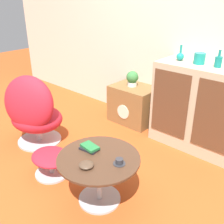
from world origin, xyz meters
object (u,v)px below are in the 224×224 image
vase_inner_left (200,58)px  vase_inner_right (218,61)px  bowl (86,165)px  sideboard (201,108)px  egg_chair (33,112)px  book_stack (90,148)px  ottoman (51,159)px  teacup (119,162)px  potted_plant (132,78)px  vase_leftmost (180,56)px  tv_console (134,104)px  coffee_table (99,169)px

vase_inner_left → vase_inner_right: vase_inner_right is taller
vase_inner_right → bowl: vase_inner_right is taller
sideboard → egg_chair: 1.87m
egg_chair → bowl: (1.22, -0.32, 0.05)m
vase_inner_right → book_stack: bearing=-108.5°
ottoman → vase_inner_right: bearing=57.8°
ottoman → teacup: teacup is taller
sideboard → potted_plant: bearing=179.1°
book_stack → vase_leftmost: bearing=88.5°
vase_leftmost → teacup: size_ratio=1.74×
teacup → bowl: (-0.16, -0.20, 0.00)m
sideboard → tv_console: size_ratio=1.72×
vase_inner_right → vase_inner_left: bearing=180.0°
ottoman → book_stack: 0.55m
egg_chair → coffee_table: bearing=-7.9°
vase_leftmost → vase_inner_left: 0.22m
egg_chair → teacup: bearing=-5.0°
egg_chair → vase_leftmost: vase_leftmost is taller
tv_console → bowl: bearing=-64.5°
coffee_table → teacup: teacup is taller
ottoman → egg_chair: bearing=159.6°
vase_inner_right → teacup: 1.46m
coffee_table → potted_plant: size_ratio=3.30×
egg_chair → coffee_table: (1.20, -0.17, -0.09)m
ottoman → vase_inner_right: size_ratio=2.34×
book_stack → vase_inner_right: bearing=71.5°
ottoman → potted_plant: potted_plant is taller
coffee_table → vase_leftmost: 1.55m
tv_console → book_stack: tv_console is taller
vase_inner_right → potted_plant: 1.15m
coffee_table → bowl: size_ratio=5.84×
vase_leftmost → teacup: vase_leftmost is taller
vase_leftmost → teacup: 1.48m
sideboard → vase_inner_right: bearing=2.1°
tv_console → ottoman: (0.12, -1.46, -0.08)m
tv_console → teacup: tv_console is taller
coffee_table → tv_console: bearing=117.2°
teacup → tv_console: bearing=123.6°
potted_plant → vase_inner_left: bearing=-0.7°
egg_chair → vase_inner_right: (1.52, 1.23, 0.60)m
sideboard → coffee_table: sideboard is taller
ottoman → vase_inner_left: bearing=63.7°
vase_leftmost → vase_inner_right: vase_inner_right is taller
potted_plant → bowl: (0.78, -1.55, -0.15)m
tv_console → bowl: size_ratio=5.12×
vase_inner_right → teacup: size_ratio=1.77×
sideboard → ottoman: size_ratio=2.52×
ottoman → vase_leftmost: bearing=71.2°
ottoman → bowl: bearing=-8.5°
vase_inner_left → book_stack: vase_inner_left is taller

